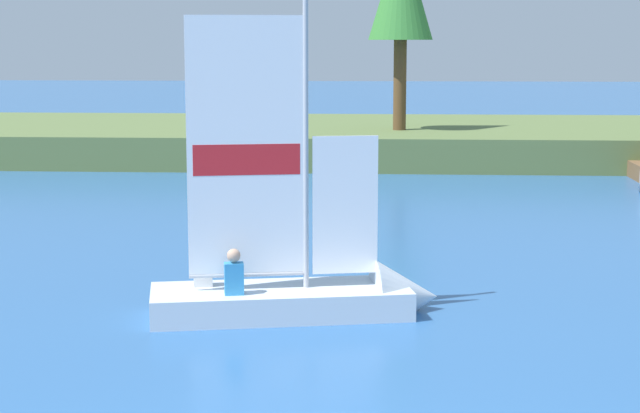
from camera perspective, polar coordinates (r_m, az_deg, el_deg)
name	(u,v)px	position (r m, az deg, el deg)	size (l,w,h in m)	color
shore_bank	(365,140)	(37.78, 2.48, 3.70)	(80.00, 11.18, 1.09)	#5B703D
sailboat	(324,288)	(15.70, 0.20, -4.54)	(4.53, 2.11, 5.34)	silver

